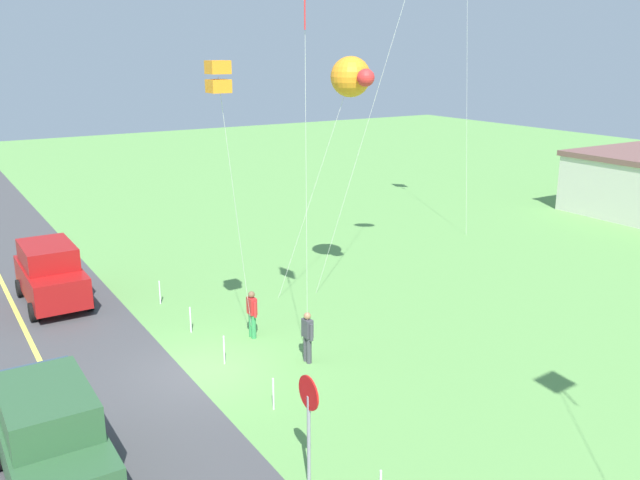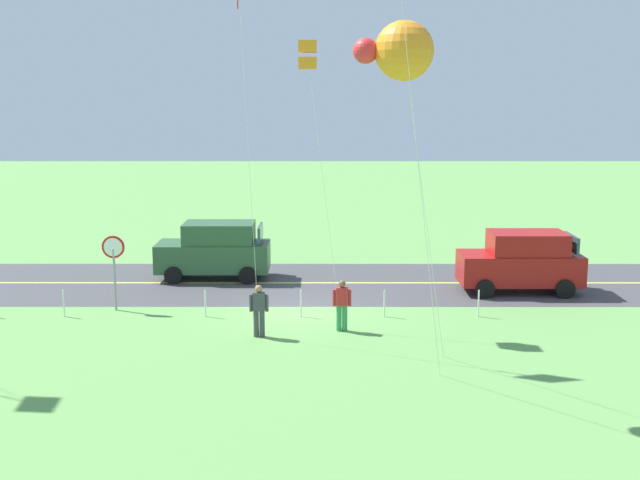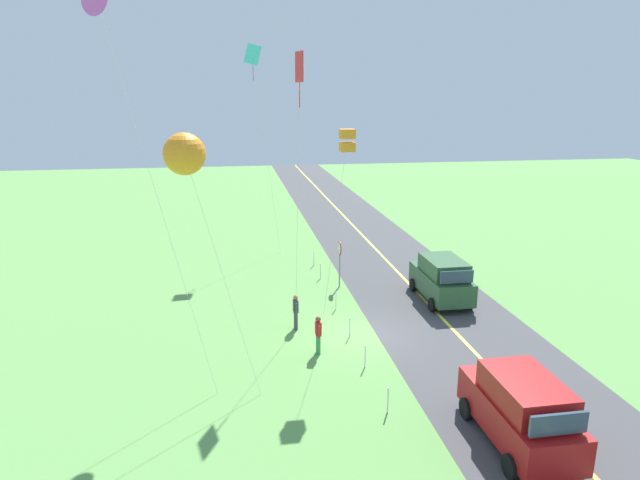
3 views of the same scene
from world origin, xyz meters
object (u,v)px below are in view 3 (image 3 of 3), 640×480
at_px(person_adult_companion, 318,334).
at_px(kite_yellow_high, 97,1).
at_px(kite_green_far, 185,154).
at_px(car_parked_west_near, 520,409).
at_px(person_adult_near, 296,311).
at_px(stop_sign, 340,255).
at_px(kite_blue_mid, 347,141).
at_px(kite_orange_near, 253,59).
at_px(car_suv_foreground, 442,279).
at_px(kite_red_low, 299,73).

distance_m(person_adult_companion, kite_yellow_high, 14.00).
bearing_deg(person_adult_companion, kite_green_far, -154.50).
height_order(car_parked_west_near, person_adult_near, car_parked_west_near).
height_order(stop_sign, kite_blue_mid, kite_blue_mid).
distance_m(person_adult_near, kite_green_far, 9.17).
height_order(person_adult_companion, kite_yellow_high, kite_yellow_high).
height_order(person_adult_companion, kite_green_far, kite_green_far).
distance_m(stop_sign, kite_orange_near, 14.32).
xyz_separation_m(kite_yellow_high, kite_orange_near, (17.00, -5.57, -0.62)).
bearing_deg(stop_sign, kite_yellow_high, 130.48).
bearing_deg(kite_blue_mid, kite_green_far, 110.95).
distance_m(stop_sign, kite_green_far, 12.96).
height_order(car_suv_foreground, car_parked_west_near, same).
xyz_separation_m(person_adult_near, person_adult_companion, (-2.51, -0.61, 0.00)).
xyz_separation_m(car_suv_foreground, kite_blue_mid, (-3.77, 5.76, 7.21)).
relative_size(car_parked_west_near, kite_green_far, 0.49).
distance_m(car_parked_west_near, stop_sign, 14.57).
distance_m(car_suv_foreground, kite_blue_mid, 9.97).
bearing_deg(kite_orange_near, stop_sign, -156.43).
bearing_deg(kite_blue_mid, kite_red_low, 39.32).
relative_size(car_suv_foreground, stop_sign, 1.72).
relative_size(kite_yellow_high, kite_orange_near, 1.02).
distance_m(person_adult_near, kite_orange_near, 18.10).
xyz_separation_m(car_suv_foreground, kite_yellow_high, (-5.31, 14.16, 11.77)).
relative_size(person_adult_companion, kite_red_low, 0.14).
xyz_separation_m(kite_red_low, kite_green_far, (-4.23, 4.36, -2.75)).
relative_size(stop_sign, person_adult_companion, 1.60).
distance_m(kite_blue_mid, kite_yellow_high, 9.68).
xyz_separation_m(person_adult_near, kite_blue_mid, (-1.45, -1.91, 7.50)).
relative_size(kite_yellow_high, kite_green_far, 1.52).
bearing_deg(stop_sign, kite_blue_mid, 170.70).
height_order(car_suv_foreground, kite_yellow_high, kite_yellow_high).
height_order(kite_red_low, kite_green_far, kite_red_low).
distance_m(car_suv_foreground, kite_green_far, 14.96).
distance_m(stop_sign, person_adult_near, 5.97).
bearing_deg(kite_blue_mid, car_suv_foreground, -56.85).
bearing_deg(kite_yellow_high, stop_sign, -49.52).
distance_m(car_parked_west_near, person_adult_companion, 8.36).
distance_m(kite_red_low, kite_green_far, 6.67).
height_order(stop_sign, kite_yellow_high, kite_yellow_high).
xyz_separation_m(stop_sign, person_adult_near, (-5.08, 2.98, -0.94)).
relative_size(car_suv_foreground, kite_red_low, 0.37).
bearing_deg(kite_red_low, kite_blue_mid, -140.68).
height_order(car_suv_foreground, kite_red_low, kite_red_low).
bearing_deg(person_adult_companion, stop_sign, 83.31).
bearing_deg(kite_green_far, person_adult_near, -47.30).
height_order(car_parked_west_near, kite_yellow_high, kite_yellow_high).
xyz_separation_m(person_adult_companion, kite_red_low, (3.00, 0.29, 10.08)).
xyz_separation_m(person_adult_companion, kite_green_far, (-1.23, 4.65, 7.33)).
bearing_deg(kite_green_far, car_parked_west_near, -119.90).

